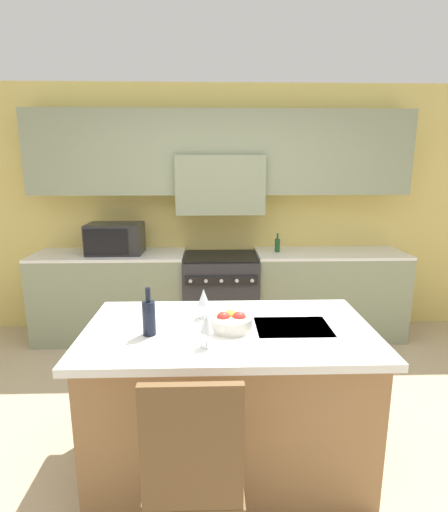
# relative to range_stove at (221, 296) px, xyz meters

# --- Properties ---
(ground_plane) EXTENTS (10.00, 10.00, 0.00)m
(ground_plane) POSITION_rel_range_stove_xyz_m (0.00, -1.91, -0.46)
(ground_plane) COLOR tan
(back_cabinetry) EXTENTS (10.00, 0.46, 2.70)m
(back_cabinetry) POSITION_rel_range_stove_xyz_m (0.00, 0.27, 1.15)
(back_cabinetry) COLOR #DBC166
(back_cabinetry) RESTS_ON ground_plane
(back_counter) EXTENTS (3.95, 0.62, 0.94)m
(back_counter) POSITION_rel_range_stove_xyz_m (-0.00, 0.02, 0.01)
(back_counter) COLOR gray
(back_counter) RESTS_ON ground_plane
(range_stove) EXTENTS (0.78, 0.70, 0.91)m
(range_stove) POSITION_rel_range_stove_xyz_m (0.00, 0.00, 0.00)
(range_stove) COLOR #2D2D33
(range_stove) RESTS_ON ground_plane
(microwave) EXTENTS (0.56, 0.39, 0.32)m
(microwave) POSITION_rel_range_stove_xyz_m (-1.11, 0.02, 0.64)
(microwave) COLOR black
(microwave) RESTS_ON back_counter
(kitchen_island) EXTENTS (1.70, 0.96, 0.91)m
(kitchen_island) POSITION_rel_range_stove_xyz_m (0.01, -1.92, 0.00)
(kitchen_island) COLOR olive
(kitchen_island) RESTS_ON ground_plane
(island_chair) EXTENTS (0.42, 0.40, 1.06)m
(island_chair) POSITION_rel_range_stove_xyz_m (-0.17, -2.71, 0.14)
(island_chair) COLOR brown
(island_chair) RESTS_ON ground_plane
(wine_bottle) EXTENTS (0.07, 0.07, 0.28)m
(wine_bottle) POSITION_rel_range_stove_xyz_m (-0.45, -2.01, 0.56)
(wine_bottle) COLOR black
(wine_bottle) RESTS_ON kitchen_island
(wine_glass_near) EXTENTS (0.07, 0.07, 0.19)m
(wine_glass_near) POSITION_rel_range_stove_xyz_m (-0.12, -2.17, 0.58)
(wine_glass_near) COLOR white
(wine_glass_near) RESTS_ON kitchen_island
(wine_glass_far) EXTENTS (0.07, 0.07, 0.19)m
(wine_glass_far) POSITION_rel_range_stove_xyz_m (-0.15, -1.76, 0.58)
(wine_glass_far) COLOR white
(wine_glass_far) RESTS_ON kitchen_island
(fruit_bowl) EXTENTS (0.24, 0.24, 0.11)m
(fruit_bowl) POSITION_rel_range_stove_xyz_m (0.02, -1.95, 0.50)
(fruit_bowl) COLOR silver
(fruit_bowl) RESTS_ON kitchen_island
(oil_bottle_on_counter) EXTENTS (0.05, 0.05, 0.20)m
(oil_bottle_on_counter) POSITION_rel_range_stove_xyz_m (0.61, 0.04, 0.56)
(oil_bottle_on_counter) COLOR #194723
(oil_bottle_on_counter) RESTS_ON back_counter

